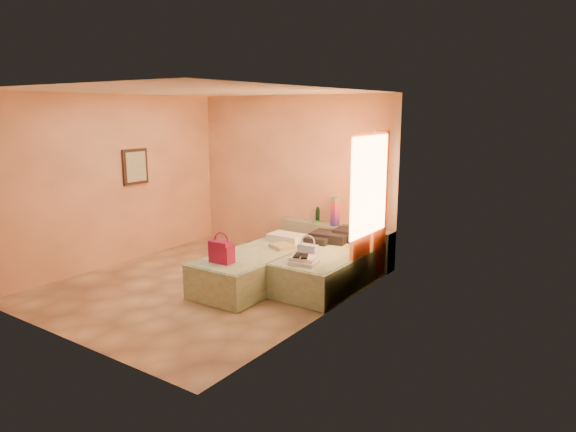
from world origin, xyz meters
name	(u,v)px	position (x,y,z in m)	size (l,w,h in m)	color
ground	(207,285)	(0.00, 0.00, 0.00)	(4.50, 4.50, 0.00)	tan
room_walls	(240,162)	(0.21, 0.57, 1.79)	(4.02, 4.51, 2.81)	#F7B484
headboard_ledge	(335,243)	(0.98, 2.10, 0.33)	(2.05, 0.30, 0.65)	gray
bed_left	(256,269)	(0.60, 0.40, 0.25)	(0.90, 2.00, 0.50)	#B2D0A7
bed_right	(331,269)	(1.50, 1.05, 0.25)	(0.90, 2.00, 0.50)	#B2D0A7
water_bottle	(318,215)	(0.62, 2.11, 0.78)	(0.07, 0.07, 0.25)	#12321A
rainbow_box	(335,211)	(1.00, 2.04, 0.89)	(0.11, 0.11, 0.48)	#9C1340
small_dish	(316,222)	(0.62, 2.04, 0.67)	(0.13, 0.13, 0.03)	#457F53
green_book	(347,226)	(1.20, 2.08, 0.66)	(0.17, 0.12, 0.03)	#284B35
flower_vase	(373,223)	(1.69, 2.06, 0.77)	(0.19, 0.19, 0.25)	white
magenta_handbag	(222,252)	(0.52, -0.24, 0.65)	(0.32, 0.18, 0.30)	#9C1340
khaki_garment	(282,246)	(0.77, 0.83, 0.53)	(0.34, 0.27, 0.06)	tan
clothes_pile	(333,236)	(1.22, 1.59, 0.59)	(0.62, 0.62, 0.19)	black
blue_handbag	(308,251)	(1.35, 0.64, 0.59)	(0.28, 0.12, 0.18)	#4768AA
towel_stack	(304,261)	(1.49, 0.32, 0.55)	(0.35, 0.30, 0.10)	white
sandal_pair	(301,256)	(1.45, 0.31, 0.61)	(0.17, 0.22, 0.02)	black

